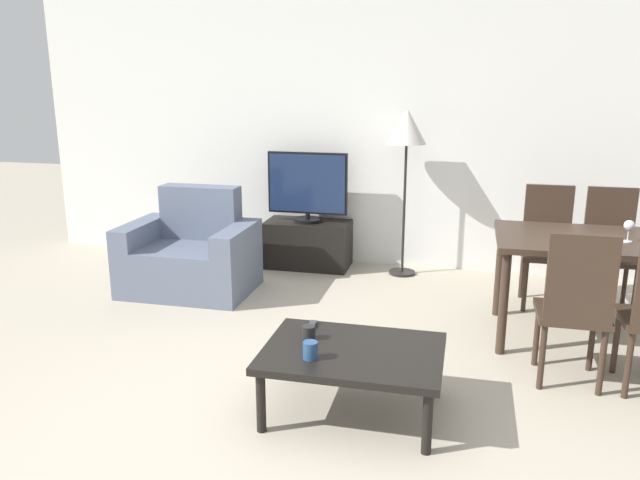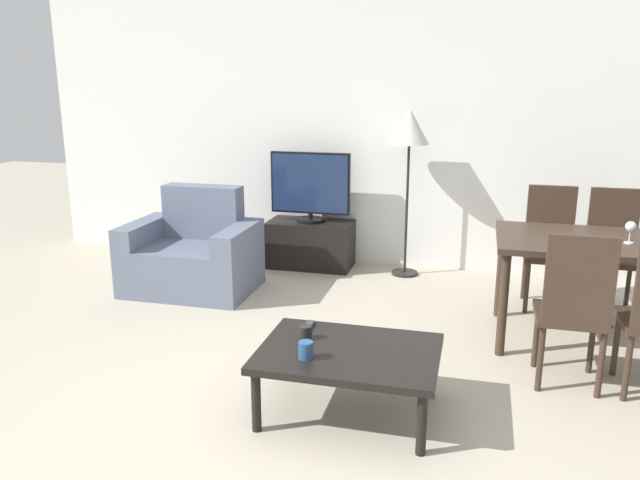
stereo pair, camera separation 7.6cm
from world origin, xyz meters
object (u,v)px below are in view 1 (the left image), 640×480
dining_chair_far_left (547,241)px  cup_white_near (309,332)px  cup_colored_far (310,350)px  wine_glass_left (629,227)px  remote_primary (311,326)px  tv_stand (308,244)px  floor_lamp (407,133)px  dining_chair_far (610,244)px  dining_table (597,251)px  coffee_table (353,357)px  dining_chair_near (575,304)px  armchair (191,256)px  tv (307,187)px

dining_chair_far_left → cup_white_near: (-1.45, -1.98, -0.11)m
cup_colored_far → wine_glass_left: (1.77, 1.42, 0.42)m
remote_primary → tv_stand: bearing=105.0°
wine_glass_left → floor_lamp: bearing=140.8°
dining_chair_far_left → remote_primary: bearing=-128.9°
dining_chair_far → remote_primary: bearing=-136.6°
cup_white_near → dining_chair_far: bearing=46.1°
dining_table → dining_chair_far: (0.23, 0.73, -0.13)m
floor_lamp → wine_glass_left: bearing=-39.2°
coffee_table → cup_white_near: cup_white_near is taller
cup_colored_far → tv_stand: bearing=104.8°
dining_chair_far → cup_colored_far: (-1.84, -2.22, -0.10)m
remote_primary → cup_white_near: size_ratio=1.97×
remote_primary → dining_chair_near: bearing=13.9°
armchair → dining_chair_far_left: size_ratio=1.11×
dining_table → cup_white_near: (-1.68, -1.25, -0.24)m
dining_table → remote_primary: dining_table is taller
tv → cup_white_near: tv is taller
dining_chair_near → cup_white_near: size_ratio=12.49×
dining_chair_near → tv: bearing=136.7°
armchair → coffee_table: armchair is taller
tv → dining_chair_far: (2.57, -0.52, -0.26)m
floor_lamp → remote_primary: bearing=-97.0°
coffee_table → remote_primary: 0.38m
coffee_table → cup_colored_far: (-0.19, -0.16, 0.09)m
dining_chair_near → remote_primary: dining_chair_near is taller
dining_chair_near → dining_chair_far_left: bearing=90.0°
dining_chair_far → floor_lamp: bearing=163.4°
tv_stand → wine_glass_left: 2.89m
dining_chair_near → floor_lamp: bearing=121.3°
dining_table → dining_chair_far: 0.78m
dining_chair_far → cup_white_near: dining_chair_far is taller
dining_table → floor_lamp: size_ratio=0.87×
cup_white_near → dining_chair_far_left: bearing=53.8°
tv_stand → dining_chair_far: 2.63m
dining_table → cup_colored_far: size_ratio=14.28×
tv → cup_white_near: bearing=-75.3°
armchair → floor_lamp: 2.16m
armchair → dining_chair_far: (3.36, 0.37, 0.22)m
tv_stand → dining_chair_far: size_ratio=0.85×
remote_primary → cup_colored_far: (0.10, -0.39, 0.04)m
cup_white_near → tv_stand: bearing=104.7°
dining_chair_near → cup_colored_far: 1.58m
cup_colored_far → armchair: bearing=129.4°
coffee_table → dining_chair_far_left: (1.18, 2.06, 0.19)m
tv_stand → cup_white_near: (0.66, -2.50, 0.19)m
tv_stand → wine_glass_left: size_ratio=5.49×
cup_white_near → wine_glass_left: size_ratio=0.52×
coffee_table → dining_table: 1.97m
coffee_table → dining_chair_near: 1.34m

